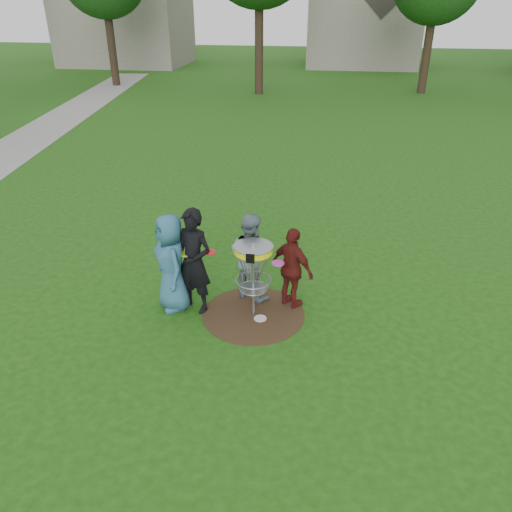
# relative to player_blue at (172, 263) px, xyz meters

# --- Properties ---
(ground) EXTENTS (100.00, 100.00, 0.00)m
(ground) POSITION_rel_player_blue_xyz_m (1.43, -0.06, -0.88)
(ground) COLOR #19470F
(ground) RESTS_ON ground
(dirt_patch) EXTENTS (1.80, 1.80, 0.01)m
(dirt_patch) POSITION_rel_player_blue_xyz_m (1.43, -0.06, -0.88)
(dirt_patch) COLOR #47331E
(dirt_patch) RESTS_ON ground
(concrete_path) EXTENTS (7.75, 39.92, 0.02)m
(concrete_path) POSITION_rel_player_blue_xyz_m (-8.57, 7.94, -0.87)
(concrete_path) COLOR #9E9E99
(concrete_path) RESTS_ON ground
(player_blue) EXTENTS (0.94, 1.03, 1.77)m
(player_blue) POSITION_rel_player_blue_xyz_m (0.00, 0.00, 0.00)
(player_blue) COLOR #2E607E
(player_blue) RESTS_ON ground
(player_black) EXTENTS (0.80, 0.66, 1.89)m
(player_black) POSITION_rel_player_blue_xyz_m (0.40, -0.02, 0.06)
(player_black) COLOR black
(player_black) RESTS_ON ground
(player_grey) EXTENTS (0.98, 0.89, 1.64)m
(player_grey) POSITION_rel_player_blue_xyz_m (1.27, 0.57, -0.06)
(player_grey) COLOR slate
(player_grey) RESTS_ON ground
(player_maroon) EXTENTS (0.93, 0.82, 1.51)m
(player_maroon) POSITION_rel_player_blue_xyz_m (2.06, 0.33, -0.13)
(player_maroon) COLOR #5C1815
(player_maroon) RESTS_ON ground
(disc_on_grass) EXTENTS (0.22, 0.22, 0.02)m
(disc_on_grass) POSITION_rel_player_blue_xyz_m (1.57, -0.18, -0.88)
(disc_on_grass) COLOR silver
(disc_on_grass) RESTS_ON ground
(disc_golf_basket) EXTENTS (0.66, 0.67, 1.38)m
(disc_golf_basket) POSITION_rel_player_blue_xyz_m (1.43, -0.06, 0.14)
(disc_golf_basket) COLOR #9EA0A5
(disc_golf_basket) RESTS_ON ground
(held_discs) EXTENTS (1.76, 0.54, 0.25)m
(held_discs) POSITION_rel_player_blue_xyz_m (1.03, 0.11, 0.16)
(held_discs) COLOR #C8DC18
(held_discs) RESTS_ON ground
(house_row) EXTENTS (44.50, 10.65, 11.62)m
(house_row) POSITION_rel_player_blue_xyz_m (6.21, 33.01, 3.26)
(house_row) COLOR gray
(house_row) RESTS_ON ground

